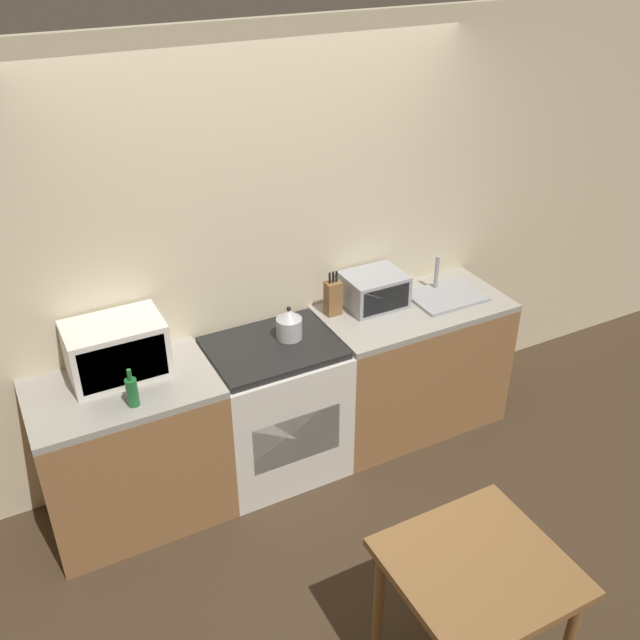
# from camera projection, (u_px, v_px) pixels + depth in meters

# --- Properties ---
(ground_plane) EXTENTS (16.00, 16.00, 0.00)m
(ground_plane) POSITION_uv_depth(u_px,v_px,m) (352.00, 541.00, 4.00)
(ground_plane) COLOR #3D2D1E
(wall_back) EXTENTS (10.00, 0.06, 2.60)m
(wall_back) POSITION_uv_depth(u_px,v_px,m) (263.00, 256.00, 4.18)
(wall_back) COLOR beige
(wall_back) RESTS_ON ground_plane
(counter_left_run) EXTENTS (0.99, 0.62, 0.90)m
(counter_left_run) POSITION_uv_depth(u_px,v_px,m) (132.00, 452.00, 3.97)
(counter_left_run) COLOR olive
(counter_left_run) RESTS_ON ground_plane
(counter_right_run) EXTENTS (1.20, 0.62, 0.90)m
(counter_right_run) POSITION_uv_depth(u_px,v_px,m) (410.00, 365.00, 4.71)
(counter_right_run) COLOR olive
(counter_right_run) RESTS_ON ground_plane
(stove_range) EXTENTS (0.76, 0.62, 0.90)m
(stove_range) POSITION_uv_depth(u_px,v_px,m) (275.00, 408.00, 4.32)
(stove_range) COLOR silver
(stove_range) RESTS_ON ground_plane
(kettle) EXTENTS (0.15, 0.15, 0.21)m
(kettle) POSITION_uv_depth(u_px,v_px,m) (289.00, 324.00, 4.11)
(kettle) COLOR #B7B7BC
(kettle) RESTS_ON stove_range
(microwave) EXTENTS (0.51, 0.33, 0.31)m
(microwave) POSITION_uv_depth(u_px,v_px,m) (116.00, 349.00, 3.76)
(microwave) COLOR silver
(microwave) RESTS_ON counter_left_run
(bottle) EXTENTS (0.06, 0.06, 0.21)m
(bottle) POSITION_uv_depth(u_px,v_px,m) (132.00, 391.00, 3.56)
(bottle) COLOR #1E662D
(bottle) RESTS_ON counter_left_run
(knife_block) EXTENTS (0.09, 0.08, 0.29)m
(knife_block) POSITION_uv_depth(u_px,v_px,m) (333.00, 298.00, 4.34)
(knife_block) COLOR brown
(knife_block) RESTS_ON counter_right_run
(toaster_oven) EXTENTS (0.37, 0.30, 0.21)m
(toaster_oven) POSITION_uv_depth(u_px,v_px,m) (374.00, 290.00, 4.44)
(toaster_oven) COLOR #999BA0
(toaster_oven) RESTS_ON counter_right_run
(sink_basin) EXTENTS (0.45, 0.34, 0.24)m
(sink_basin) POSITION_uv_depth(u_px,v_px,m) (446.00, 295.00, 4.57)
(sink_basin) COLOR #999BA0
(sink_basin) RESTS_ON counter_right_run
(dining_table) EXTENTS (0.71, 0.69, 0.73)m
(dining_table) POSITION_uv_depth(u_px,v_px,m) (477.00, 583.00, 3.01)
(dining_table) COLOR brown
(dining_table) RESTS_ON ground_plane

